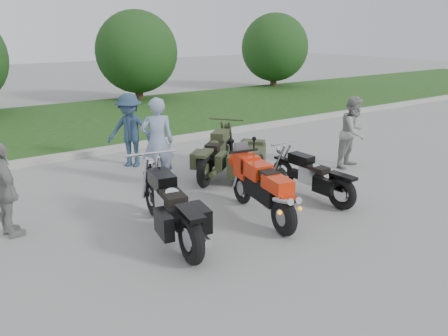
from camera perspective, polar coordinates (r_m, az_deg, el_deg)
ground at (r=7.31m, az=3.46°, el=-8.35°), size 80.00×80.00×0.00m
curb at (r=12.28m, az=-13.88°, el=2.48°), size 60.00×0.30×0.15m
grass_strip at (r=16.15m, az=-19.19°, el=5.61°), size 60.00×8.00×0.14m
tree_mid_right at (r=20.35m, az=-11.33°, el=14.63°), size 3.60×3.60×4.00m
tree_far_right at (r=24.64m, az=6.63°, el=15.36°), size 3.60×3.60×4.00m
sportbike_red at (r=7.58m, az=5.10°, el=-2.51°), size 0.61×2.12×1.01m
cruiser_left at (r=6.91m, az=-6.79°, el=-5.45°), size 0.60×2.57×0.99m
cruiser_right at (r=8.70m, az=11.72°, el=-1.33°), size 0.41×2.14×0.82m
cruiser_sidecar at (r=9.73m, az=1.29°, el=1.25°), size 2.12×2.15×0.95m
person_stripe at (r=9.23m, az=-8.68°, el=3.35°), size 0.80×0.66×1.89m
person_grey at (r=10.87m, az=16.54°, el=4.52°), size 0.96×0.82×1.71m
person_denim at (r=10.69m, az=-12.18°, el=4.80°), size 1.26×1.28×1.77m
person_back at (r=7.70m, az=-26.71°, el=-2.69°), size 0.56×0.97×1.55m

